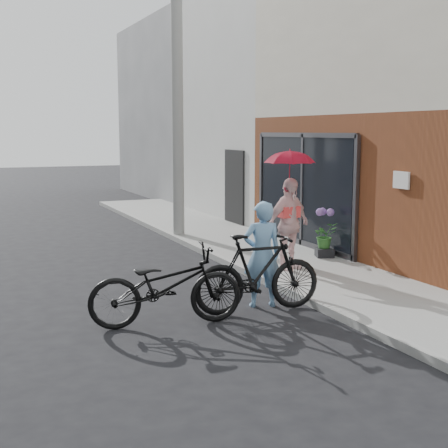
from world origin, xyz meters
TOP-DOWN VIEW (x-y plane):
  - ground at (0.00, 0.00)m, footprint 80.00×80.00m
  - sidewalk at (2.10, 2.00)m, footprint 2.20×24.00m
  - curb at (0.94, 2.00)m, footprint 0.12×24.00m
  - plaster_building at (7.20, 9.00)m, footprint 8.00×6.00m
  - east_building_far at (7.20, 16.00)m, footprint 8.00×8.00m
  - utility_pole at (1.10, 6.00)m, footprint 0.28×0.28m
  - officer at (0.23, -0.21)m, footprint 0.67×0.53m
  - bike_left at (-1.42, -0.53)m, footprint 2.21×1.05m
  - bike_right at (0.04, -0.46)m, footprint 2.00×0.70m
  - kimono_woman at (1.63, 1.44)m, footprint 1.08×0.70m
  - parasol at (1.63, 1.44)m, footprint 0.89×0.89m
  - planter at (2.87, 2.13)m, footprint 0.44×0.44m
  - potted_plant at (2.87, 2.13)m, footprint 0.48×0.41m

SIDE VIEW (x-z plane):
  - ground at x=0.00m, z-range 0.00..0.00m
  - sidewalk at x=2.10m, z-range 0.00..0.12m
  - curb at x=0.94m, z-range 0.00..0.12m
  - planter at x=2.87m, z-range 0.12..0.30m
  - bike_left at x=-1.42m, z-range 0.00..1.11m
  - potted_plant at x=2.87m, z-range 0.30..0.83m
  - bike_right at x=0.04m, z-range 0.00..1.18m
  - officer at x=0.23m, z-range 0.00..1.63m
  - kimono_woman at x=1.63m, z-range 0.12..1.82m
  - parasol at x=1.63m, z-range 1.82..2.60m
  - plaster_building at x=7.20m, z-range 0.00..7.00m
  - east_building_far at x=7.20m, z-range 0.00..7.00m
  - utility_pole at x=1.10m, z-range 0.00..7.00m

